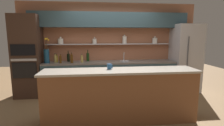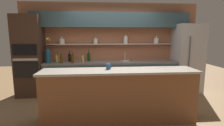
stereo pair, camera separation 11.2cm
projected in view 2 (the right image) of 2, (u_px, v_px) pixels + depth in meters
ground_plane at (116, 110)px, 3.92m from camera, size 12.00×12.00×0.00m
back_wall_unit at (111, 39)px, 5.18m from camera, size 5.20×0.44×2.60m
back_counter_unit at (111, 77)px, 5.06m from camera, size 3.70×0.62×0.92m
island_counter at (119, 96)px, 3.38m from camera, size 2.95×0.61×1.02m
refrigerator at (187, 58)px, 5.13m from camera, size 0.75×0.73×1.98m
oven_tower at (30, 56)px, 4.77m from camera, size 0.70×0.64×2.20m
flower_vase at (48, 55)px, 4.76m from camera, size 0.16×0.15×0.68m
sink_fixture at (125, 60)px, 5.03m from camera, size 0.26×0.26×0.25m
bottle_spirit_0 at (57, 59)px, 4.87m from camera, size 0.07×0.07×0.24m
bottle_oil_1 at (58, 58)px, 4.94m from camera, size 0.06×0.06×0.23m
bottle_spirit_2 at (73, 59)px, 4.74m from camera, size 0.07×0.07×0.28m
bottle_wine_3 at (89, 57)px, 5.07m from camera, size 0.08×0.08×0.33m
bottle_spirit_4 at (83, 59)px, 4.85m from camera, size 0.07×0.07×0.23m
bottle_wine_5 at (70, 57)px, 5.01m from camera, size 0.08×0.08×0.31m
bottle_spirit_6 at (61, 59)px, 4.71m from camera, size 0.06×0.06×0.25m
coffee_mug at (108, 67)px, 3.35m from camera, size 0.10×0.08×0.10m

